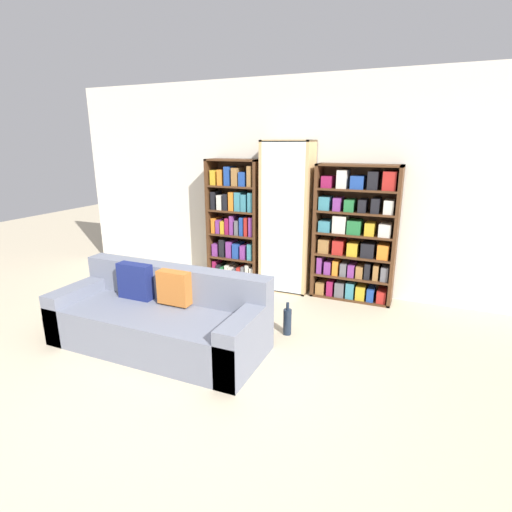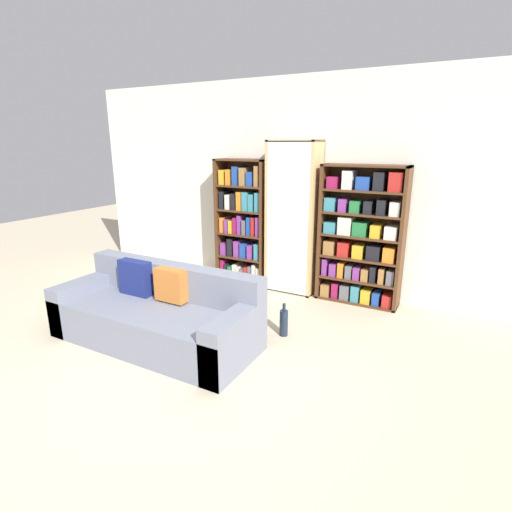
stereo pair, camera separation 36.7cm
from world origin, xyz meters
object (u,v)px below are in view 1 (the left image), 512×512
bookshelf_left (236,224)px  wine_bottle (287,321)px  display_cabinet (287,218)px  bookshelf_right (355,236)px  couch (160,319)px

bookshelf_left → wine_bottle: bearing=-46.5°
display_cabinet → bookshelf_right: display_cabinet is taller
bookshelf_right → bookshelf_left: bearing=-180.0°
couch → bookshelf_left: bearing=94.3°
bookshelf_left → bookshelf_right: size_ratio=1.02×
display_cabinet → couch: bearing=-107.1°
couch → wine_bottle: 1.27m
bookshelf_left → wine_bottle: (1.20, -1.27, -0.68)m
bookshelf_left → couch: bearing=-85.7°
bookshelf_left → bookshelf_right: bookshelf_left is taller
couch → bookshelf_right: 2.51m
bookshelf_left → bookshelf_right: 1.62m
display_cabinet → wine_bottle: display_cabinet is taller
bookshelf_left → bookshelf_right: bearing=0.0°
couch → bookshelf_left: (-0.15, 1.96, 0.55)m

